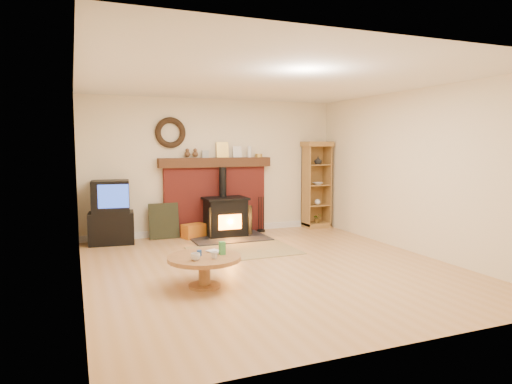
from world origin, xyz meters
name	(u,v)px	position (x,y,z in m)	size (l,w,h in m)	color
ground	(271,267)	(0.00, 0.00, 0.00)	(5.50, 5.50, 0.00)	tan
room_shell	(267,146)	(-0.02, 0.09, 1.72)	(5.02, 5.52, 2.61)	beige
chimney_breast	(216,193)	(0.00, 2.67, 0.80)	(2.20, 0.22, 1.78)	maroon
wood_stove	(226,218)	(0.08, 2.27, 0.36)	(1.40, 1.00, 1.30)	black
area_rug	(244,251)	(-0.01, 1.07, 0.01)	(1.70, 1.17, 0.01)	brown
tv_unit	(111,214)	(-1.96, 2.47, 0.53)	(0.81, 0.60, 1.11)	black
curio_cabinet	(316,184)	(2.15, 2.55, 0.90)	(0.58, 0.42, 1.79)	olive
firelog_box	(194,231)	(-0.50, 2.40, 0.13)	(0.42, 0.26, 0.26)	gold
leaning_painting	(164,221)	(-1.03, 2.55, 0.33)	(0.55, 0.03, 0.66)	black
fire_tools	(261,225)	(0.89, 2.50, 0.13)	(0.16, 0.16, 0.70)	black
coffee_table	(205,262)	(-1.11, -0.53, 0.31)	(0.90, 0.90, 0.54)	brown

